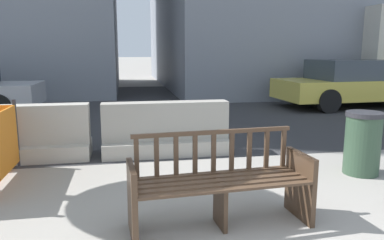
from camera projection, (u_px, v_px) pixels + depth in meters
name	position (u px, v px, depth m)	size (l,w,h in m)	color
street_asphalt	(153.00, 105.00, 11.48)	(120.00, 12.00, 0.01)	#333335
street_bench	(220.00, 185.00, 3.50)	(1.72, 0.64, 0.88)	#473323
jersey_barrier_centre	(166.00, 133.00, 6.00)	(2.00, 0.69, 0.84)	#9E998E
jersey_barrier_left	(22.00, 138.00, 5.65)	(2.00, 0.69, 0.84)	#ADA89E
car_taxi_near	(355.00, 84.00, 11.00)	(4.73, 2.12, 1.38)	#DBC64C
trash_bin	(363.00, 143.00, 4.99)	(0.48, 0.48, 0.84)	#334C38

